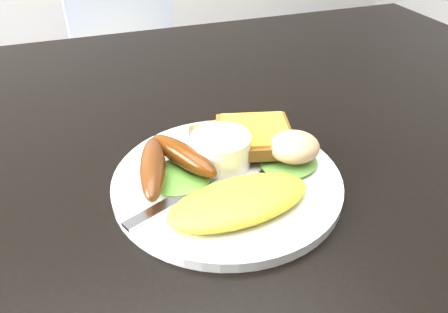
# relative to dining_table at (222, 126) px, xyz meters

# --- Properties ---
(dining_table) EXTENTS (1.20, 0.80, 0.04)m
(dining_table) POSITION_rel_dining_table_xyz_m (0.00, 0.00, 0.00)
(dining_table) COLOR black
(dining_table) RESTS_ON ground
(dining_chair) EXTENTS (0.43, 0.43, 0.05)m
(dining_chair) POSITION_rel_dining_table_xyz_m (0.00, 0.95, -0.28)
(dining_chair) COLOR tan
(dining_chair) RESTS_ON ground
(plate) EXTENTS (0.25, 0.25, 0.01)m
(plate) POSITION_rel_dining_table_xyz_m (-0.05, -0.16, 0.03)
(plate) COLOR white
(plate) RESTS_ON dining_table
(lettuce_left) EXTENTS (0.09, 0.08, 0.01)m
(lettuce_left) POSITION_rel_dining_table_xyz_m (-0.10, -0.15, 0.04)
(lettuce_left) COLOR #4D8226
(lettuce_left) RESTS_ON plate
(lettuce_right) EXTENTS (0.08, 0.07, 0.01)m
(lettuce_right) POSITION_rel_dining_table_xyz_m (0.02, -0.16, 0.04)
(lettuce_right) COLOR #3F822F
(lettuce_right) RESTS_ON plate
(omelette) EXTENTS (0.16, 0.09, 0.02)m
(omelette) POSITION_rel_dining_table_xyz_m (-0.06, -0.21, 0.04)
(omelette) COLOR yellow
(omelette) RESTS_ON plate
(sausage_a) EXTENTS (0.05, 0.11, 0.03)m
(sausage_a) POSITION_rel_dining_table_xyz_m (-0.13, -0.14, 0.05)
(sausage_a) COLOR #59270C
(sausage_a) RESTS_ON lettuce_left
(sausage_b) EXTENTS (0.07, 0.10, 0.03)m
(sausage_b) POSITION_rel_dining_table_xyz_m (-0.09, -0.13, 0.05)
(sausage_b) COLOR #5B2B06
(sausage_b) RESTS_ON lettuce_left
(ramekin) EXTENTS (0.07, 0.07, 0.04)m
(ramekin) POSITION_rel_dining_table_xyz_m (-0.05, -0.13, 0.05)
(ramekin) COLOR white
(ramekin) RESTS_ON plate
(toast_a) EXTENTS (0.09, 0.09, 0.01)m
(toast_a) POSITION_rel_dining_table_xyz_m (-0.02, -0.10, 0.04)
(toast_a) COLOR brown
(toast_a) RESTS_ON plate
(toast_b) EXTENTS (0.10, 0.10, 0.01)m
(toast_b) POSITION_rel_dining_table_xyz_m (-0.00, -0.12, 0.05)
(toast_b) COLOR brown
(toast_b) RESTS_ON toast_a
(potato_salad) EXTENTS (0.06, 0.06, 0.03)m
(potato_salad) POSITION_rel_dining_table_xyz_m (0.03, -0.16, 0.06)
(potato_salad) COLOR beige
(potato_salad) RESTS_ON lettuce_right
(fork) EXTENTS (0.15, 0.08, 0.00)m
(fork) POSITION_rel_dining_table_xyz_m (-0.09, -0.17, 0.03)
(fork) COLOR #ADAFB7
(fork) RESTS_ON plate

